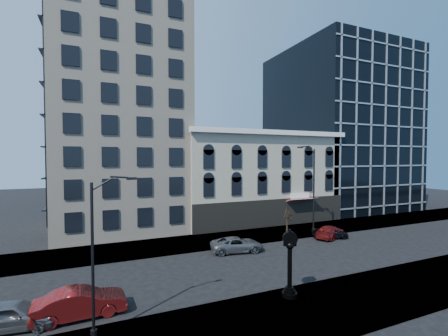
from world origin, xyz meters
name	(u,v)px	position (x,y,z in m)	size (l,w,h in m)	color
ground	(221,270)	(0.00, 0.00, 0.00)	(160.00, 160.00, 0.00)	black
sidewalk_far	(191,243)	(0.00, 8.00, 0.06)	(160.00, 6.00, 0.12)	gray
sidewalk_near	(276,318)	(0.00, -8.00, 0.06)	(160.00, 6.00, 0.12)	gray
cream_tower	(120,77)	(-6.11, 18.88, 19.32)	(15.90, 15.40, 42.50)	beige
victorian_row	(256,178)	(12.00, 15.89, 6.00)	(22.60, 11.19, 12.50)	#B0A791
glass_office	(337,130)	(32.00, 20.91, 14.00)	(20.00, 20.15, 28.00)	black
street_clock	(290,266)	(2.19, -6.22, 2.09)	(0.99, 0.99, 4.35)	black
street_lamp_near	(105,213)	(-8.68, -5.95, 6.23)	(2.10, 0.42, 8.09)	black
street_lamp_far	(309,166)	(13.86, 6.51, 8.00)	(2.70, 0.55, 10.44)	black
bare_tree_far	(287,211)	(10.97, 6.61, 2.84)	(2.11, 2.11, 3.62)	black
car_near_a	(13,315)	(-13.17, -3.40, 0.75)	(1.76, 4.38, 1.49)	#595B60
car_near_b	(81,303)	(-9.95, -3.48, 0.80)	(1.70, 4.87, 1.61)	maroon
car_far_a	(237,244)	(3.18, 3.63, 0.70)	(2.31, 5.01, 1.39)	#595B60
car_far_b	(330,232)	(14.95, 4.04, 0.68)	(1.90, 4.67, 1.36)	maroon
car_far_c	(330,233)	(14.72, 3.75, 0.65)	(1.54, 3.83, 1.31)	black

